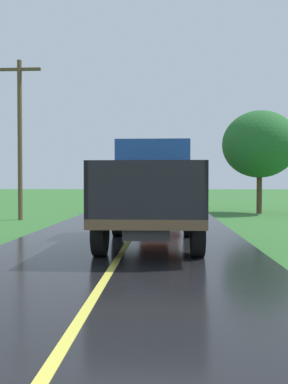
# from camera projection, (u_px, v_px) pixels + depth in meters

# --- Properties ---
(banana_truck_near) EXTENTS (2.38, 5.82, 2.80)m
(banana_truck_near) POSITION_uv_depth(u_px,v_px,m) (152.00, 189.00, 11.48)
(banana_truck_near) COLOR #2D2D30
(banana_truck_near) RESTS_ON road_surface
(banana_truck_far) EXTENTS (2.38, 5.81, 2.80)m
(banana_truck_far) POSITION_uv_depth(u_px,v_px,m) (161.00, 185.00, 26.95)
(banana_truck_far) COLOR #2D2D30
(banana_truck_far) RESTS_ON road_surface
(utility_pole_roadside) EXTENTS (1.90, 0.20, 7.04)m
(utility_pole_roadside) POSITION_uv_depth(u_px,v_px,m) (20.00, 134.00, 18.40)
(utility_pole_roadside) COLOR brown
(utility_pole_roadside) RESTS_ON ground
(roadside_tree_near_left) EXTENTS (3.93, 3.93, 5.46)m
(roadside_tree_near_left) POSITION_uv_depth(u_px,v_px,m) (260.00, 144.00, 22.11)
(roadside_tree_near_left) COLOR #4C3823
(roadside_tree_near_left) RESTS_ON ground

